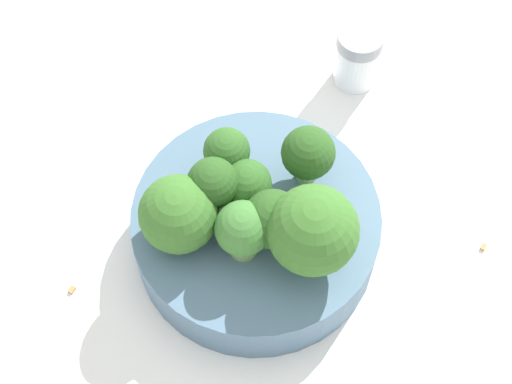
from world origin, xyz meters
TOP-DOWN VIEW (x-y plane):
  - ground_plane at (0.00, 0.00)m, footprint 3.00×3.00m
  - bowl at (0.00, 0.00)m, footprint 0.17×0.17m
  - broccoli_floret_0 at (0.02, 0.00)m, footprint 0.04×0.04m
  - broccoli_floret_1 at (-0.01, -0.00)m, footprint 0.03×0.03m
  - broccoli_floret_2 at (0.02, -0.02)m, footprint 0.04×0.04m
  - broccoli_floret_3 at (-0.01, 0.05)m, footprint 0.04×0.04m
  - broccoli_floret_4 at (-0.02, -0.02)m, footprint 0.03×0.03m
  - broccoli_floret_5 at (-0.01, -0.05)m, footprint 0.05×0.05m
  - broccoli_floret_6 at (-0.04, -0.00)m, footprint 0.03×0.03m
  - broccoli_floret_7 at (0.04, 0.02)m, footprint 0.06×0.06m
  - pepper_shaker at (-0.09, 0.15)m, footprint 0.04×0.04m
  - almond_crumb_0 at (-0.04, -0.13)m, footprint 0.01×0.01m
  - almond_crumb_3 at (0.09, 0.14)m, footprint 0.01×0.01m

SIDE VIEW (x-z plane):
  - ground_plane at x=0.00m, z-range 0.00..0.00m
  - almond_crumb_0 at x=-0.04m, z-range 0.00..0.01m
  - almond_crumb_3 at x=0.09m, z-range 0.00..0.01m
  - bowl at x=0.00m, z-range 0.00..0.04m
  - pepper_shaker at x=-0.09m, z-range 0.00..0.06m
  - broccoli_floret_1 at x=-0.01m, z-range 0.05..0.09m
  - broccoli_floret_5 at x=-0.01m, z-range 0.04..0.10m
  - broccoli_floret_6 at x=-0.04m, z-range 0.05..0.10m
  - broccoli_floret_2 at x=0.02m, z-range 0.05..0.10m
  - broccoli_floret_0 at x=0.02m, z-range 0.05..0.10m
  - broccoli_floret_3 at x=-0.01m, z-range 0.05..0.10m
  - broccoli_floret_4 at x=-0.02m, z-range 0.05..0.10m
  - broccoli_floret_7 at x=0.04m, z-range 0.05..0.12m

